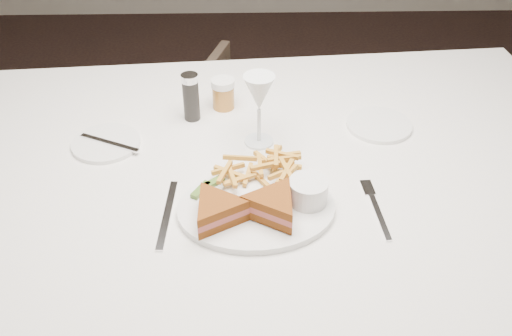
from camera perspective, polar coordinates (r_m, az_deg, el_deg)
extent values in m
plane|color=black|center=(1.98, 5.17, -13.14)|extent=(5.00, 5.00, 0.00)
cube|color=white|center=(1.52, -0.05, -11.70)|extent=(1.73, 1.22, 0.75)
imported|color=#4B3A2E|center=(2.22, 1.40, 3.81)|extent=(0.70, 0.68, 0.59)
ellipsoid|color=white|center=(1.15, 0.04, -4.08)|extent=(0.34, 0.27, 0.01)
cube|color=silver|center=(1.16, -8.86, -4.58)|extent=(0.03, 0.21, 0.00)
cylinder|color=white|center=(1.39, -14.76, 2.43)|extent=(0.16, 0.16, 0.01)
cylinder|color=white|center=(1.44, 12.21, 4.23)|extent=(0.16, 0.16, 0.01)
cylinder|color=black|center=(1.42, -6.52, 7.06)|extent=(0.04, 0.04, 0.12)
cylinder|color=#A86B28|center=(1.47, -3.29, 7.43)|extent=(0.06, 0.06, 0.08)
cube|color=#466925|center=(1.20, -4.37, -1.52)|extent=(0.05, 0.05, 0.01)
cube|color=#466925|center=(1.18, -5.54, -2.20)|extent=(0.04, 0.06, 0.01)
cylinder|color=white|center=(1.15, 5.23, -2.34)|extent=(0.08, 0.08, 0.05)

